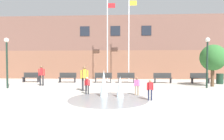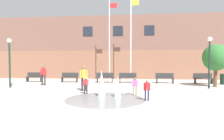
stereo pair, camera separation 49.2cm
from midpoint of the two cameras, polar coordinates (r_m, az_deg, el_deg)
The scene contains 20 objects.
ground_plane at distance 5.59m, azimuth -6.29°, elevation -15.98°, with size 100.00×100.00×0.00m, color #B2ADA3.
library_building at distance 23.04m, azimuth 0.71°, elevation 6.76°, with size 36.00×6.05×7.29m.
splash_fountain at distance 9.06m, azimuth -2.38°, elevation -5.81°, with size 3.90×3.90×1.40m.
park_bench_far_left at distance 18.34m, azimuth -25.53°, elevation -2.10°, with size 1.60×0.44×0.91m.
park_bench_left_of_flagpoles at distance 16.85m, azimuth -15.13°, elevation -2.32°, with size 1.60×0.44×0.91m.
park_bench_under_left_flagpole at distance 16.21m, azimuth -3.78°, elevation -2.43°, with size 1.60×0.44×0.91m.
park_bench_center at distance 16.12m, azimuth 3.70°, elevation -2.45°, with size 1.60×0.44×0.91m.
park_bench_under_right_flagpole at distance 16.36m, azimuth 15.38°, elevation -2.45°, with size 1.60×0.44×0.91m.
park_bench_near_trashcan at distance 17.32m, azimuth 26.03°, elevation -2.34°, with size 1.60×0.44×0.91m.
adult_watching at distance 14.99m, azimuth -22.90°, elevation -1.19°, with size 0.50×0.39×1.59m.
child_in_fountain at distance 9.71m, azimuth 6.67°, elevation -4.80°, with size 0.31×0.21×0.99m.
child_with_pink_shirt at distance 8.42m, azimuth 10.69°, elevation -5.86°, with size 0.31×0.21×0.99m.
child_running at distance 10.10m, azimuth -9.50°, elevation -4.54°, with size 0.31×0.24×0.99m.
adult_near_bench at distance 11.19m, azimuth -10.25°, elevation -2.09°, with size 0.50×0.39×1.59m.
flagpole_left at distance 17.20m, azimuth -2.25°, elevation 10.37°, with size 0.80×0.10×7.98m.
flagpole_right at distance 17.16m, azimuth 4.78°, elevation 10.74°, with size 0.80×0.10×8.18m.
lamp_post_left_lane at distance 14.55m, azimuth -31.96°, elevation 4.17°, with size 0.32×0.32×3.56m.
lamp_post_right_lane at distance 14.06m, azimuth 27.81°, elevation 4.41°, with size 0.32×0.32×3.60m.
trash_can at distance 17.58m, azimuth 31.08°, elevation -2.46°, with size 0.56×0.56×0.90m, color #193323.
street_tree_near_building at distance 15.26m, azimuth 29.27°, elevation 3.49°, with size 1.86×1.86×3.20m.
Camera 1 is at (0.60, -5.26, 1.72)m, focal length 28.00 mm.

